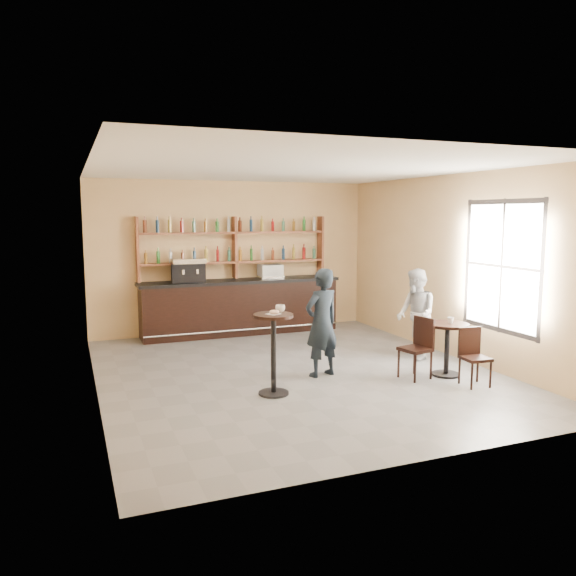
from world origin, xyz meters
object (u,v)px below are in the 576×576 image
object	(u,v)px
cafe_table	(447,349)
patron_second	(416,314)
bar_counter	(241,307)
pastry_case	(270,271)
chair_west	(415,348)
chair_south	(475,358)
espresso_machine	(188,270)
pedestal_table	(273,354)
man_main	(322,323)

from	to	relation	value
cafe_table	patron_second	bearing A→B (deg)	82.55
bar_counter	pastry_case	distance (m)	0.98
chair_west	chair_south	xyz separation A→B (m)	(0.60, -0.65, -0.04)
espresso_machine	pedestal_table	distance (m)	4.16
man_main	chair_south	bearing A→B (deg)	129.74
espresso_machine	patron_second	bearing A→B (deg)	-36.49
man_main	pastry_case	bearing A→B (deg)	-112.24
chair_south	patron_second	world-z (taller)	patron_second
pedestal_table	cafe_table	bearing A→B (deg)	-2.42
pedestal_table	chair_south	bearing A→B (deg)	-14.02
man_main	chair_west	bearing A→B (deg)	137.48
espresso_machine	pedestal_table	xyz separation A→B (m)	(0.35, -4.07, -0.81)
chair_south	espresso_machine	bearing A→B (deg)	129.20
espresso_machine	cafe_table	size ratio (longest dim) A/B	0.80
bar_counter	pedestal_table	size ratio (longest dim) A/B	3.70
bar_counter	chair_south	xyz separation A→B (m)	(2.14, -4.79, -0.15)
espresso_machine	chair_west	distance (m)	4.99
man_main	cafe_table	bearing A→B (deg)	143.48
man_main	cafe_table	size ratio (longest dim) A/B	2.04
man_main	bar_counter	bearing A→B (deg)	-101.28
man_main	chair_south	size ratio (longest dim) A/B	1.99
chair_south	cafe_table	bearing A→B (deg)	99.94
man_main	chair_south	distance (m)	2.32
chair_south	patron_second	xyz separation A→B (m)	(0.09, 1.66, 0.36)
espresso_machine	pedestal_table	world-z (taller)	espresso_machine
pastry_case	cafe_table	distance (m)	4.51
pastry_case	chair_west	world-z (taller)	pastry_case
espresso_machine	cafe_table	bearing A→B (deg)	-45.98
pastry_case	pedestal_table	xyz separation A→B (m)	(-1.41, -4.07, -0.72)
pastry_case	patron_second	world-z (taller)	patron_second
bar_counter	patron_second	distance (m)	3.85
pedestal_table	cafe_table	xyz separation A→B (m)	(2.83, -0.12, -0.16)
pedestal_table	patron_second	size ratio (longest dim) A/B	0.72
bar_counter	patron_second	size ratio (longest dim) A/B	2.68
cafe_table	chair_south	bearing A→B (deg)	-85.24
bar_counter	chair_west	distance (m)	4.41
cafe_table	chair_south	size ratio (longest dim) A/B	0.98
pedestal_table	cafe_table	size ratio (longest dim) A/B	1.38
pastry_case	man_main	distance (m)	3.54
chair_west	man_main	bearing A→B (deg)	-128.95
bar_counter	pastry_case	bearing A→B (deg)	0.00
bar_counter	espresso_machine	xyz separation A→B (m)	(-1.09, 0.00, 0.81)
cafe_table	chair_west	xyz separation A→B (m)	(-0.55, 0.05, 0.05)
pedestal_table	bar_counter	bearing A→B (deg)	79.62
pastry_case	espresso_machine	bearing A→B (deg)	-170.65
pedestal_table	patron_second	bearing A→B (deg)	17.54
chair_south	man_main	bearing A→B (deg)	150.49
bar_counter	pedestal_table	distance (m)	4.13
espresso_machine	man_main	world-z (taller)	man_main
chair_west	chair_south	size ratio (longest dim) A/B	1.10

